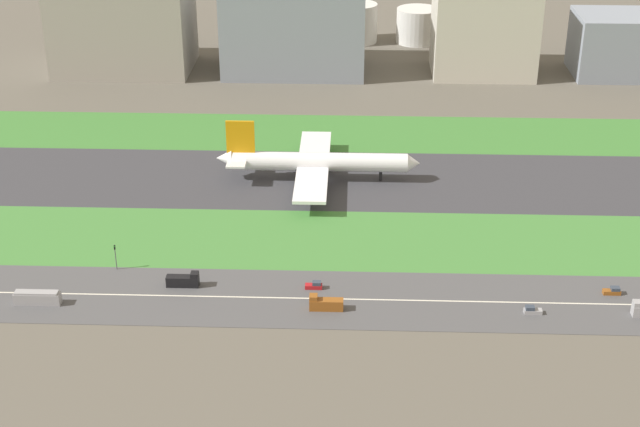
# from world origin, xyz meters

# --- Properties ---
(ground_plane) EXTENTS (800.00, 800.00, 0.00)m
(ground_plane) POSITION_xyz_m (0.00, 0.00, 0.00)
(ground_plane) COLOR #5B564C
(runway) EXTENTS (280.00, 46.00, 0.10)m
(runway) POSITION_xyz_m (0.00, 0.00, 0.05)
(runway) COLOR #38383D
(runway) RESTS_ON ground_plane
(grass_median_north) EXTENTS (280.00, 36.00, 0.10)m
(grass_median_north) POSITION_xyz_m (0.00, 41.00, 0.05)
(grass_median_north) COLOR #3D7A33
(grass_median_north) RESTS_ON ground_plane
(grass_median_south) EXTENTS (280.00, 36.00, 0.10)m
(grass_median_south) POSITION_xyz_m (0.00, -41.00, 0.05)
(grass_median_south) COLOR #427F38
(grass_median_south) RESTS_ON ground_plane
(highway) EXTENTS (280.00, 28.00, 0.10)m
(highway) POSITION_xyz_m (0.00, -73.00, 0.05)
(highway) COLOR #4C4C4F
(highway) RESTS_ON ground_plane
(highway_centerline) EXTENTS (266.00, 0.50, 0.01)m
(highway_centerline) POSITION_xyz_m (0.00, -73.00, 0.11)
(highway_centerline) COLOR silver
(highway_centerline) RESTS_ON highway
(airliner) EXTENTS (65.00, 56.00, 19.70)m
(airliner) POSITION_xyz_m (-4.22, 0.00, 6.23)
(airliner) COLOR white
(airliner) RESTS_ON runway
(car_1) EXTENTS (4.40, 1.80, 2.00)m
(car_1) POSITION_xyz_m (74.68, -68.00, 0.92)
(car_1) COLOR brown
(car_1) RESTS_ON highway
(truck_0) EXTENTS (8.40, 2.50, 4.00)m
(truck_0) POSITION_xyz_m (-35.05, -68.00, 1.67)
(truck_0) COLOR black
(truck_0) RESTS_ON highway
(car_0) EXTENTS (4.40, 1.80, 2.00)m
(car_0) POSITION_xyz_m (-1.28, -68.00, 0.92)
(car_0) COLOR #B2191E
(car_0) RESTS_ON highway
(bus_0) EXTENTS (11.60, 2.50, 3.50)m
(bus_0) POSITION_xyz_m (-70.13, -78.00, 1.82)
(bus_0) COLOR #99999E
(bus_0) RESTS_ON highway
(car_3) EXTENTS (4.40, 1.80, 2.00)m
(car_3) POSITION_xyz_m (52.70, -78.00, 0.92)
(car_3) COLOR #99999E
(car_3) RESTS_ON highway
(truck_1) EXTENTS (8.40, 2.50, 4.00)m
(truck_1) POSITION_xyz_m (1.81, -78.00, 1.67)
(truck_1) COLOR brown
(truck_1) RESTS_ON highway
(traffic_light) EXTENTS (0.36, 0.50, 7.20)m
(traffic_light) POSITION_xyz_m (-54.41, -60.01, 4.29)
(traffic_light) COLOR #4C4C51
(traffic_light) RESTS_ON highway
(terminal_building) EXTENTS (56.71, 38.71, 43.68)m
(terminal_building) POSITION_xyz_m (-90.00, 114.00, 21.84)
(terminal_building) COLOR #9E998E
(terminal_building) RESTS_ON ground_plane
(hangar_building) EXTENTS (59.27, 36.41, 45.51)m
(hangar_building) POSITION_xyz_m (-17.49, 114.00, 22.76)
(hangar_building) COLOR gray
(hangar_building) RESTS_ON ground_plane
(office_tower) EXTENTS (42.26, 31.88, 39.03)m
(office_tower) POSITION_xyz_m (62.13, 114.00, 19.52)
(office_tower) COLOR beige
(office_tower) RESTS_ON ground_plane
(cargo_warehouse) EXTENTS (53.53, 30.02, 25.63)m
(cargo_warehouse) POSITION_xyz_m (126.98, 114.00, 12.81)
(cargo_warehouse) COLOR gray
(cargo_warehouse) RESTS_ON ground_plane
(fuel_tank_west) EXTENTS (18.32, 18.32, 15.35)m
(fuel_tank_west) POSITION_xyz_m (-19.36, 159.00, 7.67)
(fuel_tank_west) COLOR silver
(fuel_tank_west) RESTS_ON ground_plane
(fuel_tank_centre) EXTENTS (18.93, 18.93, 17.86)m
(fuel_tank_centre) POSITION_xyz_m (9.04, 159.00, 8.93)
(fuel_tank_centre) COLOR silver
(fuel_tank_centre) RESTS_ON ground_plane
(fuel_tank_east) EXTENTS (19.93, 19.93, 15.87)m
(fuel_tank_east) POSITION_xyz_m (37.46, 159.00, 7.93)
(fuel_tank_east) COLOR silver
(fuel_tank_east) RESTS_ON ground_plane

